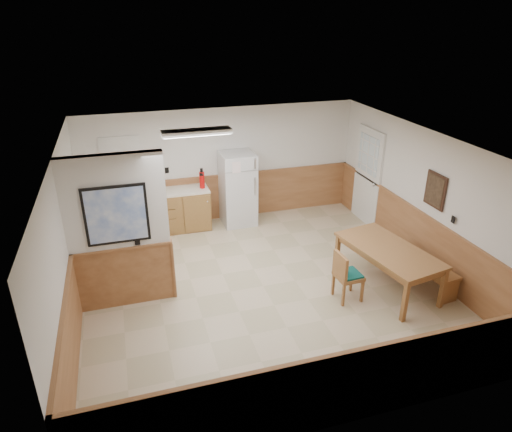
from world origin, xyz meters
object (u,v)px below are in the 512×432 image
object	(u,v)px
dining_table	(389,253)
soap_bottle	(125,190)
fire_extinguisher	(202,179)
dining_chair	(344,273)
dining_bench	(419,263)
refrigerator	(238,189)

from	to	relation	value
dining_table	soap_bottle	xyz separation A→B (m)	(-4.08, 3.33, 0.35)
soap_bottle	fire_extinguisher	bearing A→B (deg)	-1.85
dining_chair	soap_bottle	xyz separation A→B (m)	(-3.23, 3.44, 0.52)
dining_chair	soap_bottle	bearing A→B (deg)	130.30
dining_bench	soap_bottle	distance (m)	5.82
dining_table	dining_bench	xyz separation A→B (m)	(0.66, 0.03, -0.32)
soap_bottle	dining_table	bearing A→B (deg)	-39.23
refrigerator	dining_chair	xyz separation A→B (m)	(0.88, -3.37, -0.31)
dining_table	fire_extinguisher	world-z (taller)	fire_extinguisher
refrigerator	soap_bottle	distance (m)	2.35
dining_chair	soap_bottle	world-z (taller)	soap_bottle
dining_table	fire_extinguisher	distance (m)	4.15
fire_extinguisher	dining_table	bearing A→B (deg)	-73.78
dining_table	dining_bench	world-z (taller)	dining_table
dining_chair	fire_extinguisher	distance (m)	3.82
refrigerator	dining_table	size ratio (longest dim) A/B	0.82
dining_table	soap_bottle	bearing A→B (deg)	130.46
dining_bench	fire_extinguisher	distance (m)	4.60
dining_table	dining_chair	distance (m)	0.88
dining_table	refrigerator	bearing A→B (deg)	107.76
refrigerator	dining_chair	bearing A→B (deg)	-76.40
dining_table	dining_bench	bearing A→B (deg)	-7.89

